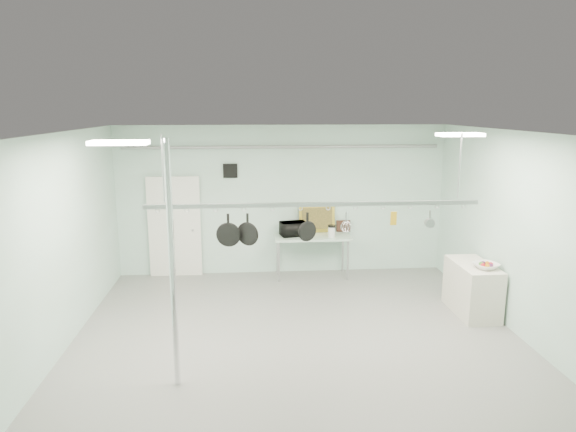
{
  "coord_description": "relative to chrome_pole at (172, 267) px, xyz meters",
  "views": [
    {
      "loc": [
        -0.75,
        -6.83,
        3.55
      ],
      "look_at": [
        -0.12,
        1.0,
        1.89
      ],
      "focal_mm": 32.0,
      "sensor_mm": 36.0,
      "label": 1
    }
  ],
  "objects": [
    {
      "name": "floor",
      "position": [
        1.7,
        0.6,
        -1.6
      ],
      "size": [
        8.0,
        8.0,
        0.0
      ],
      "primitive_type": "plane",
      "color": "gray",
      "rests_on": "ground"
    },
    {
      "name": "ceiling",
      "position": [
        1.7,
        0.6,
        1.59
      ],
      "size": [
        7.0,
        8.0,
        0.02
      ],
      "primitive_type": "cube",
      "color": "silver",
      "rests_on": "back_wall"
    },
    {
      "name": "back_wall",
      "position": [
        1.7,
        4.59,
        0.0
      ],
      "size": [
        7.0,
        0.02,
        3.2
      ],
      "primitive_type": "cube",
      "color": "silver",
      "rests_on": "floor"
    },
    {
      "name": "right_wall",
      "position": [
        5.19,
        0.6,
        0.0
      ],
      "size": [
        0.02,
        8.0,
        3.2
      ],
      "primitive_type": "cube",
      "color": "silver",
      "rests_on": "floor"
    },
    {
      "name": "door",
      "position": [
        -0.6,
        4.54,
        -0.55
      ],
      "size": [
        1.1,
        0.1,
        2.2
      ],
      "primitive_type": "cube",
      "color": "silver",
      "rests_on": "floor"
    },
    {
      "name": "wall_vent",
      "position": [
        0.6,
        4.57,
        0.65
      ],
      "size": [
        0.3,
        0.04,
        0.3
      ],
      "primitive_type": "cube",
      "color": "black",
      "rests_on": "back_wall"
    },
    {
      "name": "conduit_pipe",
      "position": [
        1.7,
        4.5,
        1.15
      ],
      "size": [
        6.6,
        0.07,
        0.07
      ],
      "primitive_type": "cylinder",
      "rotation": [
        0.0,
        1.57,
        0.0
      ],
      "color": "gray",
      "rests_on": "back_wall"
    },
    {
      "name": "chrome_pole",
      "position": [
        0.0,
        0.0,
        0.0
      ],
      "size": [
        0.08,
        0.08,
        3.2
      ],
      "primitive_type": "cylinder",
      "color": "silver",
      "rests_on": "floor"
    },
    {
      "name": "prep_table",
      "position": [
        2.3,
        4.2,
        -0.77
      ],
      "size": [
        1.6,
        0.7,
        0.91
      ],
      "color": "#9CB8A4",
      "rests_on": "floor"
    },
    {
      "name": "side_cabinet",
      "position": [
        4.85,
        2.0,
        -1.15
      ],
      "size": [
        0.6,
        1.2,
        0.9
      ],
      "primitive_type": "cube",
      "color": "beige",
      "rests_on": "floor"
    },
    {
      "name": "pot_rack",
      "position": [
        1.9,
        0.9,
        0.63
      ],
      "size": [
        4.8,
        0.06,
        1.0
      ],
      "color": "#B7B7BC",
      "rests_on": "ceiling"
    },
    {
      "name": "light_panel_left",
      "position": [
        -0.5,
        -0.2,
        1.56
      ],
      "size": [
        0.65,
        0.3,
        0.05
      ],
      "primitive_type": "cube",
      "color": "white",
      "rests_on": "ceiling"
    },
    {
      "name": "light_panel_right",
      "position": [
        4.1,
        1.2,
        1.56
      ],
      "size": [
        0.65,
        0.3,
        0.05
      ],
      "primitive_type": "cube",
      "color": "white",
      "rests_on": "ceiling"
    },
    {
      "name": "microwave",
      "position": [
        1.91,
        4.23,
        -0.55
      ],
      "size": [
        0.59,
        0.46,
        0.3
      ],
      "primitive_type": "imported",
      "rotation": [
        0.0,
        0.0,
        3.34
      ],
      "color": "black",
      "rests_on": "prep_table"
    },
    {
      "name": "coffee_canister",
      "position": [
        2.69,
        4.03,
        -0.59
      ],
      "size": [
        0.19,
        0.19,
        0.22
      ],
      "primitive_type": "cylinder",
      "rotation": [
        0.0,
        0.0,
        -0.42
      ],
      "color": "silver",
      "rests_on": "prep_table"
    },
    {
      "name": "painting_large",
      "position": [
        2.44,
        4.5,
        -0.41
      ],
      "size": [
        0.79,
        0.19,
        0.58
      ],
      "primitive_type": "cube",
      "rotation": [
        -0.14,
        0.0,
        0.08
      ],
      "color": "gold",
      "rests_on": "prep_table"
    },
    {
      "name": "painting_small",
      "position": [
        3.02,
        4.5,
        -0.57
      ],
      "size": [
        0.3,
        0.1,
        0.25
      ],
      "primitive_type": "cube",
      "rotation": [
        -0.17,
        0.0,
        -0.06
      ],
      "color": "black",
      "rests_on": "prep_table"
    },
    {
      "name": "fruit_bowl",
      "position": [
        4.93,
        1.73,
        -0.65
      ],
      "size": [
        0.51,
        0.51,
        0.1
      ],
      "primitive_type": "imported",
      "rotation": [
        0.0,
        0.0,
        0.34
      ],
      "color": "white",
      "rests_on": "side_cabinet"
    },
    {
      "name": "skillet_left",
      "position": [
        0.67,
        0.9,
        0.25
      ],
      "size": [
        0.35,
        0.11,
        0.47
      ],
      "primitive_type": null,
      "rotation": [
        0.0,
        0.0,
        -0.15
      ],
      "color": "black",
      "rests_on": "pot_rack"
    },
    {
      "name": "skillet_mid",
      "position": [
        0.95,
        0.9,
        0.26
      ],
      "size": [
        0.32,
        0.22,
        0.45
      ],
      "primitive_type": null,
      "rotation": [
        0.0,
        0.0,
        -0.51
      ],
      "color": "black",
      "rests_on": "pot_rack"
    },
    {
      "name": "skillet_right",
      "position": [
        1.8,
        0.9,
        0.28
      ],
      "size": [
        0.29,
        0.18,
        0.42
      ],
      "primitive_type": null,
      "rotation": [
        0.0,
        0.0,
        0.45
      ],
      "color": "black",
      "rests_on": "pot_rack"
    },
    {
      "name": "whisk",
      "position": [
        2.37,
        0.9,
        0.33
      ],
      "size": [
        0.19,
        0.19,
        0.31
      ],
      "primitive_type": null,
      "rotation": [
        0.0,
        0.0,
        -0.21
      ],
      "color": "silver",
      "rests_on": "pot_rack"
    },
    {
      "name": "grater",
      "position": [
        3.06,
        0.9,
        0.38
      ],
      "size": [
        0.09,
        0.03,
        0.22
      ],
      "primitive_type": null,
      "rotation": [
        0.0,
        0.0,
        -0.09
      ],
      "color": "gold",
      "rests_on": "pot_rack"
    },
    {
      "name": "saucepan",
      "position": [
        3.6,
        0.9,
        0.36
      ],
      "size": [
        0.16,
        0.13,
        0.25
      ],
      "primitive_type": null,
      "rotation": [
        0.0,
        0.0,
        -0.39
      ],
      "color": "silver",
      "rests_on": "pot_rack"
    },
    {
      "name": "fruit_cluster",
      "position": [
        4.93,
        1.73,
        -0.61
      ],
      "size": [
        0.24,
        0.24,
        0.09
      ],
      "primitive_type": null,
      "color": "#B71018",
      "rests_on": "fruit_bowl"
    }
  ]
}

